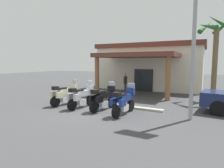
{
  "coord_description": "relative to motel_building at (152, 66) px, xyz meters",
  "views": [
    {
      "loc": [
        6.19,
        -9.07,
        2.74
      ],
      "look_at": [
        -0.42,
        3.05,
        1.2
      ],
      "focal_mm": 31.13,
      "sensor_mm": 36.0,
      "label": 1
    }
  ],
  "objects": [
    {
      "name": "motel_building",
      "position": [
        0.0,
        0.0,
        0.0
      ],
      "size": [
        10.91,
        11.61,
        4.62
      ],
      "rotation": [
        0.0,
        0.0,
        0.05
      ],
      "color": "silver",
      "rests_on": "ground_plane"
    },
    {
      "name": "palm_tree_near_portico",
      "position": [
        6.14,
        -5.18,
        1.91
      ],
      "size": [
        2.51,
        2.6,
        5.99
      ],
      "color": "brown",
      "rests_on": "ground_plane"
    },
    {
      "name": "motorcycle_black",
      "position": [
        0.65,
        -11.56,
        -1.66
      ],
      "size": [
        0.83,
        2.21,
        1.61
      ],
      "rotation": [
        0.0,
        0.0,
        1.42
      ],
      "color": "black",
      "rests_on": "ground_plane"
    },
    {
      "name": "curb_strip",
      "position": [
        -0.07,
        -10.32,
        -2.3
      ],
      "size": [
        7.78,
        0.36,
        0.12
      ],
      "primitive_type": "cube",
      "color": "#ADA89E",
      "rests_on": "ground_plane"
    },
    {
      "name": "motorcycle_cream",
      "position": [
        -2.24,
        -11.55,
        -1.66
      ],
      "size": [
        0.83,
        2.21,
        1.61
      ],
      "rotation": [
        0.0,
        0.0,
        1.42
      ],
      "color": "black",
      "rests_on": "ground_plane"
    },
    {
      "name": "ground_plane",
      "position": [
        0.15,
        -11.84,
        -2.36
      ],
      "size": [
        80.0,
        80.0,
        0.0
      ],
      "primitive_type": "plane",
      "color": "#424244"
    },
    {
      "name": "roadside_sign",
      "position": [
        5.3,
        -11.13,
        2.53
      ],
      "size": [
        1.4,
        0.18,
        7.36
      ],
      "color": "#99999E",
      "rests_on": "ground_plane"
    },
    {
      "name": "motorcycle_silver",
      "position": [
        -0.79,
        -11.71,
        -1.66
      ],
      "size": [
        0.75,
        2.21,
        1.61
      ],
      "rotation": [
        0.0,
        0.0,
        1.46
      ],
      "color": "black",
      "rests_on": "ground_plane"
    },
    {
      "name": "pedestrian",
      "position": [
        -0.77,
        -5.4,
        -1.32
      ],
      "size": [
        0.32,
        0.53,
        1.78
      ],
      "rotation": [
        0.0,
        0.0,
        0.07
      ],
      "color": "#3F334C",
      "rests_on": "ground_plane"
    },
    {
      "name": "motorcycle_blue",
      "position": [
        2.1,
        -11.85,
        -1.66
      ],
      "size": [
        0.73,
        2.21,
        1.61
      ],
      "rotation": [
        0.0,
        0.0,
        1.5
      ],
      "color": "black",
      "rests_on": "ground_plane"
    }
  ]
}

